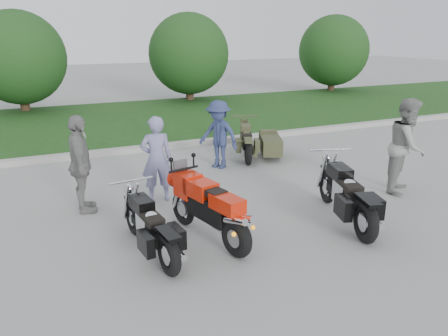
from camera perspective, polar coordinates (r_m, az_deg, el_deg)
name	(u,v)px	position (r m, az deg, el deg)	size (l,w,h in m)	color
ground	(241,241)	(7.09, 2.21, -9.55)	(80.00, 80.00, 0.00)	#999994
curb	(146,148)	(12.39, -10.13, 2.56)	(60.00, 0.30, 0.15)	#A3A199
grass_strip	(117,121)	(16.35, -13.76, 5.95)	(60.00, 8.00, 0.14)	#2E5A1E
tree_mid_left	(19,58)	(19.17, -25.26, 12.88)	(3.60, 3.60, 4.00)	#3F2B1C
tree_mid_right	(189,54)	(20.35, -4.61, 14.63)	(3.60, 3.60, 4.00)	#3F2B1C
tree_far_right	(334,51)	(24.23, 14.13, 14.64)	(3.60, 3.60, 4.00)	#3F2B1C
sportbike_red	(209,207)	(6.89, -1.94, -5.11)	(0.71, 2.03, 0.98)	black
cruiser_left	(152,230)	(6.60, -9.45, -7.99)	(0.47, 2.07, 0.80)	black
cruiser_right	(348,198)	(7.85, 15.86, -3.75)	(0.82, 2.32, 0.91)	black
cruiser_sidecar	(260,144)	(11.52, 4.78, 3.20)	(1.49, 1.98, 0.81)	black
person_stripe	(157,159)	(8.52, -8.81, 1.14)	(0.62, 0.41, 1.70)	#7D7BA7
person_grey	(407,146)	(9.67, 22.77, 2.70)	(0.95, 0.74, 1.95)	gray
person_denim	(219,135)	(10.52, -0.72, 4.37)	(1.07, 0.61, 1.65)	navy
person_back	(80,165)	(8.29, -18.24, 0.40)	(1.06, 0.44, 1.82)	gray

